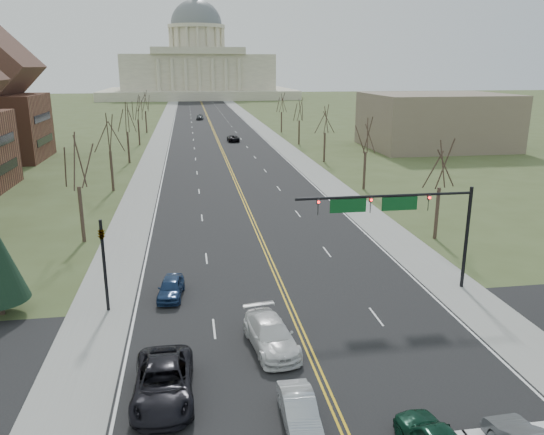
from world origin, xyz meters
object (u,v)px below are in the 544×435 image
object	(u,v)px
car_sb_outer_second	(171,288)
car_far_sb	(200,117)
signal_left	(103,255)
car_sb_inner_second	(271,335)
signal_mast	(398,211)
car_sb_outer_lead	(163,382)
car_sb_inner_lead	(299,411)
car_far_nb	(233,138)

from	to	relation	value
car_sb_outer_second	car_far_sb	distance (m)	122.35
signal_left	car_sb_inner_second	size ratio (longest dim) A/B	1.11
signal_mast	car_sb_outer_lead	distance (m)	18.74
car_sb_inner_lead	signal_mast	bearing A→B (deg)	54.83
signal_left	car_sb_outer_second	xyz separation A→B (m)	(3.90, 1.45, -3.04)
car_sb_inner_second	car_far_sb	size ratio (longest dim) A/B	1.15
signal_mast	car_far_sb	xyz separation A→B (m)	(-9.98, 123.69, -4.94)
signal_left	car_far_sb	size ratio (longest dim) A/B	1.27
car_sb_outer_lead	car_far_sb	bearing A→B (deg)	87.81
signal_left	car_far_sb	xyz separation A→B (m)	(8.97, 123.69, -2.90)
signal_left	car_sb_inner_second	distance (m)	11.70
car_sb_inner_second	car_sb_outer_second	size ratio (longest dim) A/B	1.40
car_sb_inner_second	car_far_nb	bearing A→B (deg)	78.66
car_sb_outer_lead	car_sb_inner_second	world-z (taller)	car_sb_outer_lead
signal_mast	car_far_sb	distance (m)	124.19
car_sb_inner_lead	car_far_sb	xyz separation A→B (m)	(-0.73, 136.46, 0.14)
signal_mast	car_far_nb	size ratio (longest dim) A/B	2.52
car_sb_inner_lead	car_sb_outer_lead	xyz separation A→B (m)	(-5.85, 2.80, 0.17)
signal_left	car_far_nb	xyz separation A→B (m)	(14.52, 76.81, -3.03)
signal_mast	car_sb_inner_second	bearing A→B (deg)	-146.77
signal_mast	car_sb_outer_second	distance (m)	15.95
signal_mast	car_sb_inner_lead	size ratio (longest dim) A/B	3.02
car_sb_outer_lead	car_sb_outer_second	xyz separation A→B (m)	(0.05, 11.41, -0.17)
car_far_sb	car_sb_inner_second	bearing A→B (deg)	-84.95
car_sb_inner_second	car_far_sb	bearing A→B (deg)	82.36
car_sb_outer_lead	car_sb_outer_second	distance (m)	11.41
signal_left	car_far_sb	distance (m)	124.05
signal_mast	car_sb_inner_second	distance (m)	12.35
car_sb_outer_second	car_sb_outer_lead	bearing A→B (deg)	-84.14
car_sb_inner_second	car_far_nb	distance (m)	83.16
car_sb_outer_second	car_far_nb	distance (m)	76.11
signal_mast	car_sb_outer_lead	size ratio (longest dim) A/B	2.03
signal_left	car_far_nb	world-z (taller)	signal_left
car_sb_inner_lead	car_sb_outer_second	bearing A→B (deg)	112.95
signal_left	car_sb_inner_lead	bearing A→B (deg)	-52.79
signal_left	car_sb_outer_second	bearing A→B (deg)	20.35
signal_mast	car_far_sb	size ratio (longest dim) A/B	2.56
car_sb_outer_lead	car_far_sb	distance (m)	133.75
car_sb_outer_lead	car_sb_inner_lead	bearing A→B (deg)	-25.62
signal_left	car_sb_inner_lead	xyz separation A→B (m)	(9.70, -12.77, -3.04)
car_sb_outer_lead	car_sb_outer_second	size ratio (longest dim) A/B	1.54
car_sb_outer_lead	car_sb_inner_second	xyz separation A→B (m)	(5.63, 3.77, -0.04)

